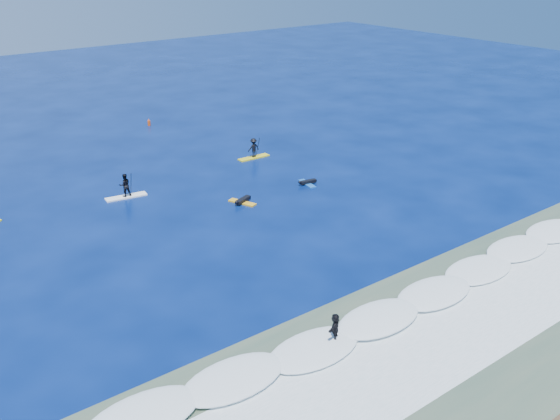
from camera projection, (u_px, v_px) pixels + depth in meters
ground at (294, 233)px, 39.08m from camera, size 160.00×160.00×0.00m
shallow_water at (483, 336)px, 28.89m from camera, size 90.00×13.00×0.01m
breaking_wave at (417, 300)px, 31.80m from camera, size 40.00×6.00×0.30m
whitewater at (465, 327)px, 29.62m from camera, size 34.00×5.00×0.02m
sup_paddler_center at (125, 187)px, 44.25m from camera, size 3.01×1.17×2.06m
sup_paddler_right at (254, 149)px, 52.33m from camera, size 2.84×0.78×1.98m
prone_paddler_near at (242, 201)px, 43.52m from camera, size 1.59×2.11×0.43m
prone_paddler_far at (307, 183)px, 46.88m from camera, size 1.51×1.95×0.40m
wave_surfer at (335, 328)px, 28.09m from camera, size 1.87×1.54×1.39m
marker_buoy at (149, 122)px, 61.79m from camera, size 0.30×0.30×0.72m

